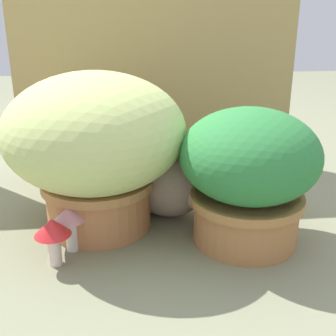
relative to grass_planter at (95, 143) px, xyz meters
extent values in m
plane|color=gray|center=(0.20, -0.05, -0.25)|extent=(6.00, 6.00, 0.00)
cube|color=tan|center=(0.20, 0.46, 0.16)|extent=(1.03, 0.03, 0.82)
cylinder|color=#B27042|center=(0.00, 0.00, -0.18)|extent=(0.29, 0.29, 0.15)
cylinder|color=#AD7645|center=(0.00, 0.00, -0.12)|extent=(0.32, 0.32, 0.02)
ellipsoid|color=#BBCC77|center=(0.00, 0.00, 0.03)|extent=(0.49, 0.49, 0.32)
cylinder|color=#AD7241|center=(0.40, -0.12, -0.18)|extent=(0.28, 0.28, 0.14)
cylinder|color=#AA7440|center=(0.40, -0.12, -0.13)|extent=(0.30, 0.30, 0.02)
ellipsoid|color=#2C7A3A|center=(0.40, -0.12, -0.01)|extent=(0.36, 0.36, 0.24)
ellipsoid|color=gray|center=(0.19, 0.05, -0.14)|extent=(0.31, 0.29, 0.22)
ellipsoid|color=beige|center=(0.27, 0.00, -0.15)|extent=(0.11, 0.12, 0.11)
sphere|color=gray|center=(0.28, -0.01, -0.03)|extent=(0.15, 0.15, 0.11)
cone|color=gray|center=(0.30, 0.02, 0.03)|extent=(0.05, 0.05, 0.04)
cone|color=gray|center=(0.27, -0.03, 0.03)|extent=(0.05, 0.05, 0.04)
cylinder|color=gray|center=(0.12, 0.16, -0.23)|extent=(0.17, 0.13, 0.07)
cylinder|color=beige|center=(-0.10, -0.19, -0.21)|extent=(0.03, 0.03, 0.08)
cone|color=red|center=(-0.10, -0.19, -0.15)|extent=(0.09, 0.09, 0.04)
cylinder|color=silver|center=(-0.07, -0.13, -0.21)|extent=(0.03, 0.03, 0.09)
cone|color=pink|center=(-0.07, -0.13, -0.14)|extent=(0.08, 0.08, 0.04)
camera|label=1|loc=(0.08, -1.15, 0.35)|focal=46.51mm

